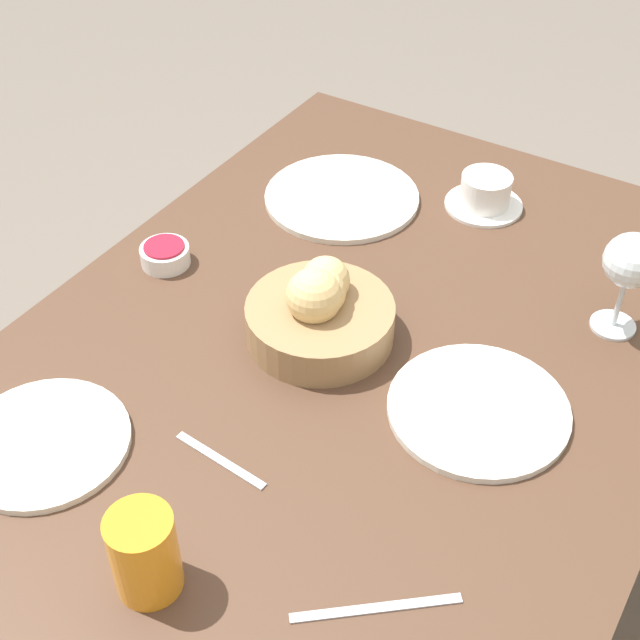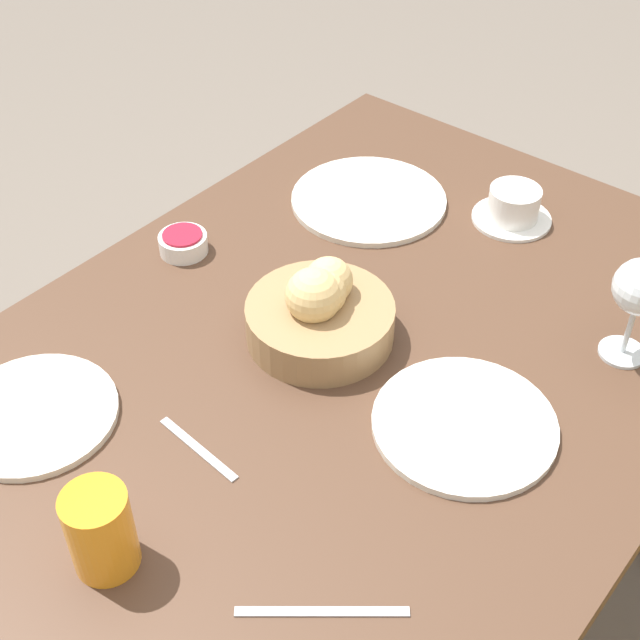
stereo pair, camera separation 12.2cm
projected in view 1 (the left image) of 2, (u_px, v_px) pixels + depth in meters
The scene contains 12 objects.
ground_plane at pixel (341, 628), 1.70m from camera, with size 10.00×10.00×0.00m, color #6B6056.
dining_table at pixel (347, 404), 1.28m from camera, with size 1.25×0.88×0.72m.
bread_basket at pixel (320, 312), 1.22m from camera, with size 0.21×0.21×0.12m.
plate_near_left at pixel (342, 197), 1.49m from camera, with size 0.26×0.26×0.01m.
plate_near_right at pixel (44, 443), 1.09m from camera, with size 0.21×0.21×0.01m.
plate_far_center at pixel (478, 409), 1.13m from camera, with size 0.23×0.23×0.01m.
juice_glass at pixel (145, 554), 0.92m from camera, with size 0.07×0.07×0.11m.
wine_glass at pixel (631, 264), 1.18m from camera, with size 0.08×0.08×0.16m.
coffee_cup at pixel (485, 193), 1.47m from camera, with size 0.13×0.13×0.06m.
jam_bowl_berry at pixel (165, 255), 1.36m from camera, with size 0.08×0.08×0.03m.
fork_silver at pixel (376, 608), 0.93m from camera, with size 0.12×0.15×0.00m.
spoon_coffee at pixel (220, 460), 1.07m from camera, with size 0.02×0.14×0.00m.
Camera 1 is at (0.77, 0.43, 1.56)m, focal length 50.00 mm.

